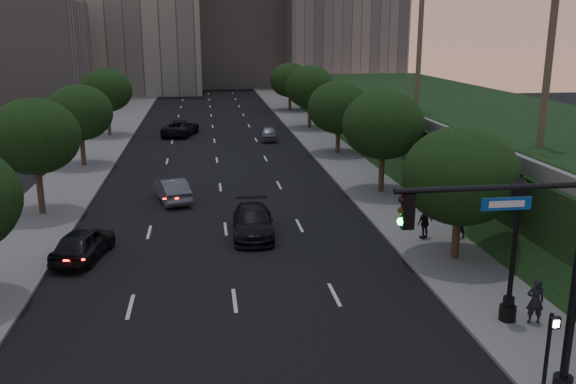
{
  "coord_description": "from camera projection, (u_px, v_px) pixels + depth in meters",
  "views": [
    {
      "loc": [
        -0.96,
        -17.07,
        10.31
      ],
      "look_at": [
        2.51,
        7.84,
        3.6
      ],
      "focal_mm": 38.0,
      "sensor_mm": 36.0,
      "label": 1
    }
  ],
  "objects": [
    {
      "name": "pedestrian_a",
      "position": [
        535.0,
        301.0,
        21.62
      ],
      "size": [
        0.69,
        0.53,
        1.7
      ],
      "primitive_type": "imported",
      "rotation": [
        0.0,
        0.0,
        2.93
      ],
      "color": "black",
      "rests_on": "sidewalk_right"
    },
    {
      "name": "office_block_mid",
      "position": [
        237.0,
        15.0,
        114.19
      ],
      "size": [
        22.0,
        18.0,
        26.0
      ],
      "primitive_type": "cube",
      "color": "gray",
      "rests_on": "ground"
    },
    {
      "name": "tree_right_c",
      "position": [
        339.0,
        107.0,
        51.04
      ],
      "size": [
        5.2,
        5.2,
        6.24
      ],
      "color": "#38281C",
      "rests_on": "ground"
    },
    {
      "name": "pedestrian_signal",
      "position": [
        549.0,
        344.0,
        17.51
      ],
      "size": [
        0.3,
        0.33,
        2.5
      ],
      "color": "black",
      "rests_on": "ground"
    },
    {
      "name": "pedestrian_b",
      "position": [
        458.0,
        222.0,
        30.62
      ],
      "size": [
        0.82,
        0.67,
        1.59
      ],
      "primitive_type": "imported",
      "rotation": [
        0.0,
        0.0,
        3.05
      ],
      "color": "black",
      "rests_on": "sidewalk_right"
    },
    {
      "name": "sedan_near_right",
      "position": [
        253.0,
        222.0,
        31.38
      ],
      "size": [
        2.29,
        5.16,
        1.47
      ],
      "primitive_type": "imported",
      "rotation": [
        0.0,
        0.0,
        -0.05
      ],
      "color": "black",
      "rests_on": "ground"
    },
    {
      "name": "sidewalk_left",
      "position": [
        82.0,
        168.0,
        46.45
      ],
      "size": [
        4.5,
        140.0,
        0.15
      ],
      "primitive_type": "cube",
      "color": "slate",
      "rests_on": "ground"
    },
    {
      "name": "road_surface",
      "position": [
        217.0,
        165.0,
        47.83
      ],
      "size": [
        16.0,
        140.0,
        0.02
      ],
      "primitive_type": "cube",
      "color": "black",
      "rests_on": "ground"
    },
    {
      "name": "parapet_wall",
      "position": [
        394.0,
        110.0,
        46.6
      ],
      "size": [
        0.35,
        90.0,
        0.7
      ],
      "primitive_type": "cube",
      "color": "slate",
      "rests_on": "embankment"
    },
    {
      "name": "street_lamp",
      "position": [
        513.0,
        255.0,
        21.41
      ],
      "size": [
        0.64,
        0.64,
        5.62
      ],
      "color": "black",
      "rests_on": "ground"
    },
    {
      "name": "sedan_far_left",
      "position": [
        181.0,
        128.0,
        61.13
      ],
      "size": [
        4.05,
        6.23,
        1.59
      ],
      "primitive_type": "imported",
      "rotation": [
        0.0,
        0.0,
        2.88
      ],
      "color": "black",
      "rests_on": "ground"
    },
    {
      "name": "embankment",
      "position": [
        496.0,
        138.0,
        48.33
      ],
      "size": [
        18.0,
        90.0,
        4.0
      ],
      "primitive_type": "cube",
      "color": "black",
      "rests_on": "ground"
    },
    {
      "name": "tree_right_d",
      "position": [
        310.0,
        87.0,
        64.31
      ],
      "size": [
        5.2,
        5.2,
        6.74
      ],
      "color": "#38281C",
      "rests_on": "ground"
    },
    {
      "name": "sedan_near_left",
      "position": [
        83.0,
        244.0,
        28.14
      ],
      "size": [
        2.69,
        4.68,
        1.5
      ],
      "primitive_type": "imported",
      "rotation": [
        0.0,
        0.0,
        2.92
      ],
      "color": "black",
      "rests_on": "ground"
    },
    {
      "name": "pedestrian_c",
      "position": [
        425.0,
        222.0,
        30.47
      ],
      "size": [
        1.06,
        0.8,
        1.67
      ],
      "primitive_type": "imported",
      "rotation": [
        0.0,
        0.0,
        3.6
      ],
      "color": "black",
      "rests_on": "sidewalk_right"
    },
    {
      "name": "ground",
      "position": [
        243.0,
        369.0,
        19.12
      ],
      "size": [
        160.0,
        160.0,
        0.0
      ],
      "primitive_type": "plane",
      "color": "black",
      "rests_on": "ground"
    },
    {
      "name": "tree_left_c",
      "position": [
        80.0,
        113.0,
        46.33
      ],
      "size": [
        5.0,
        5.0,
        6.34
      ],
      "color": "#38281C",
      "rests_on": "ground"
    },
    {
      "name": "sidewalk_right",
      "position": [
        345.0,
        161.0,
        49.18
      ],
      "size": [
        4.5,
        140.0,
        0.15
      ],
      "primitive_type": "cube",
      "color": "slate",
      "rests_on": "ground"
    },
    {
      "name": "tree_left_d",
      "position": [
        106.0,
        90.0,
        59.63
      ],
      "size": [
        5.0,
        5.0,
        6.71
      ],
      "color": "#38281C",
      "rests_on": "ground"
    },
    {
      "name": "tree_left_b",
      "position": [
        34.0,
        137.0,
        33.8
      ],
      "size": [
        5.0,
        5.0,
        6.71
      ],
      "color": "#38281C",
      "rests_on": "ground"
    },
    {
      "name": "tree_right_b",
      "position": [
        383.0,
        125.0,
        38.47
      ],
      "size": [
        5.2,
        5.2,
        6.74
      ],
      "color": "#38281C",
      "rests_on": "ground"
    },
    {
      "name": "tree_right_e",
      "position": [
        290.0,
        80.0,
        78.79
      ],
      "size": [
        5.2,
        5.2,
        6.24
      ],
      "color": "#38281C",
      "rests_on": "ground"
    },
    {
      "name": "sedan_mid_left",
      "position": [
        172.0,
        190.0,
        37.66
      ],
      "size": [
        2.59,
        4.66,
        1.46
      ],
      "primitive_type": "imported",
      "rotation": [
        0.0,
        0.0,
        3.39
      ],
      "color": "#575A5F",
      "rests_on": "ground"
    },
    {
      "name": "tree_right_a",
      "position": [
        460.0,
        176.0,
        27.11
      ],
      "size": [
        5.2,
        5.2,
        6.24
      ],
      "color": "#38281C",
      "rests_on": "ground"
    },
    {
      "name": "sedan_far_right",
      "position": [
        269.0,
        133.0,
        58.58
      ],
      "size": [
        1.9,
        4.15,
        1.38
      ],
      "primitive_type": "imported",
      "rotation": [
        0.0,
        0.0,
        -0.07
      ],
      "color": "slate",
      "rests_on": "ground"
    },
    {
      "name": "traffic_signal_mast",
      "position": [
        540.0,
        278.0,
        16.85
      ],
      "size": [
        5.68,
        0.56,
        7.0
      ],
      "color": "black",
      "rests_on": "ground"
    },
    {
      "name": "office_block_filler",
      "position": [
        11.0,
        56.0,
        80.84
      ],
      "size": [
        18.0,
        16.0,
        14.0
      ],
      "primitive_type": "cube",
      "color": "gray",
      "rests_on": "ground"
    }
  ]
}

